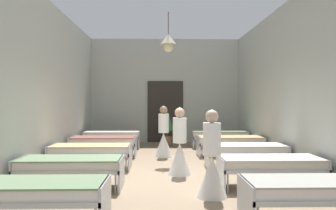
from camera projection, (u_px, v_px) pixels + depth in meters
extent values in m
cube|color=#8C755B|center=(170.00, 179.00, 7.27)|extent=(6.41, 13.10, 0.10)
cube|color=#B2B7AD|center=(165.00, 91.00, 13.60)|extent=(6.21, 0.20, 4.07)
cube|color=#B2B7AD|center=(27.00, 81.00, 7.18)|extent=(0.20, 12.50, 4.07)
cube|color=#B2B7AD|center=(310.00, 82.00, 7.32)|extent=(0.20, 12.50, 4.07)
cube|color=#2D2823|center=(165.00, 112.00, 13.49)|extent=(1.40, 0.06, 2.40)
cylinder|color=brown|center=(168.00, 23.00, 9.42)|extent=(0.02, 0.02, 0.59)
cone|color=beige|center=(168.00, 39.00, 9.42)|extent=(0.44, 0.44, 0.28)
sphere|color=beige|center=(168.00, 47.00, 9.42)|extent=(0.28, 0.28, 0.28)
cylinder|color=#B7BCC1|center=(105.00, 203.00, 4.83)|extent=(0.03, 0.03, 0.34)
cube|color=#B7BCC1|center=(33.00, 196.00, 4.45)|extent=(1.90, 0.84, 0.07)
cube|color=#B7BCC1|center=(105.00, 203.00, 4.47)|extent=(0.04, 0.84, 0.57)
cube|color=white|center=(33.00, 188.00, 4.45)|extent=(1.82, 0.78, 0.14)
cube|color=slate|center=(33.00, 182.00, 4.45)|extent=(1.86, 0.82, 0.02)
cylinder|color=#B7BCC1|center=(243.00, 202.00, 4.88)|extent=(0.03, 0.03, 0.34)
cube|color=#B7BCC1|center=(315.00, 195.00, 4.54)|extent=(1.90, 0.84, 0.07)
cube|color=#B7BCC1|center=(246.00, 202.00, 4.52)|extent=(0.04, 0.84, 0.57)
cube|color=white|center=(315.00, 187.00, 4.54)|extent=(1.82, 0.78, 0.14)
cube|color=#9E9E93|center=(315.00, 181.00, 4.53)|extent=(1.86, 0.82, 0.02)
cylinder|color=#B7BCC1|center=(15.00, 185.00, 5.92)|extent=(0.03, 0.03, 0.34)
cylinder|color=#B7BCC1|center=(30.00, 175.00, 6.64)|extent=(0.03, 0.03, 0.34)
cylinder|color=#B7BCC1|center=(116.00, 184.00, 5.96)|extent=(0.03, 0.03, 0.34)
cylinder|color=#B7BCC1|center=(120.00, 175.00, 6.68)|extent=(0.03, 0.03, 0.34)
cube|color=#B7BCC1|center=(71.00, 168.00, 6.30)|extent=(1.90, 0.84, 0.07)
cube|color=#B7BCC1|center=(20.00, 173.00, 6.28)|extent=(0.04, 0.84, 0.57)
cube|color=#B7BCC1|center=(121.00, 173.00, 6.32)|extent=(0.04, 0.84, 0.57)
cube|color=silver|center=(71.00, 163.00, 6.30)|extent=(1.82, 0.78, 0.14)
cube|color=slate|center=(71.00, 158.00, 6.30)|extent=(1.86, 0.82, 0.02)
cylinder|color=#B7BCC1|center=(228.00, 183.00, 6.01)|extent=(0.03, 0.03, 0.34)
cylinder|color=#B7BCC1|center=(221.00, 175.00, 6.73)|extent=(0.03, 0.03, 0.34)
cylinder|color=#B7BCC1|center=(326.00, 183.00, 6.05)|extent=(0.03, 0.03, 0.34)
cylinder|color=#B7BCC1|center=(308.00, 174.00, 6.77)|extent=(0.03, 0.03, 0.34)
cube|color=#B7BCC1|center=(270.00, 168.00, 6.39)|extent=(1.90, 0.84, 0.07)
cube|color=#B7BCC1|center=(221.00, 172.00, 6.37)|extent=(0.04, 0.84, 0.57)
cube|color=#B7BCC1|center=(320.00, 172.00, 6.41)|extent=(0.04, 0.84, 0.57)
cube|color=silver|center=(270.00, 162.00, 6.39)|extent=(1.82, 0.78, 0.14)
cube|color=beige|center=(270.00, 158.00, 6.38)|extent=(1.86, 0.82, 0.02)
cylinder|color=#B7BCC1|center=(49.00, 165.00, 7.77)|extent=(0.03, 0.03, 0.34)
cylinder|color=#B7BCC1|center=(59.00, 159.00, 8.49)|extent=(0.03, 0.03, 0.34)
cylinder|color=#B7BCC1|center=(126.00, 164.00, 7.81)|extent=(0.03, 0.03, 0.34)
cylinder|color=#B7BCC1|center=(129.00, 159.00, 8.53)|extent=(0.03, 0.03, 0.34)
cube|color=#B7BCC1|center=(91.00, 153.00, 8.15)|extent=(1.90, 0.84, 0.07)
cube|color=#B7BCC1|center=(52.00, 157.00, 8.13)|extent=(0.04, 0.84, 0.57)
cube|color=#B7BCC1|center=(130.00, 157.00, 8.17)|extent=(0.04, 0.84, 0.57)
cube|color=white|center=(91.00, 149.00, 8.15)|extent=(1.82, 0.78, 0.14)
cube|color=tan|center=(91.00, 145.00, 8.15)|extent=(1.86, 0.82, 0.02)
cylinder|color=#B7BCC1|center=(212.00, 164.00, 7.86)|extent=(0.03, 0.03, 0.34)
cylinder|color=#B7BCC1|center=(207.00, 159.00, 8.58)|extent=(0.03, 0.03, 0.34)
cylinder|color=#B7BCC1|center=(287.00, 164.00, 7.90)|extent=(0.03, 0.03, 0.34)
cylinder|color=#B7BCC1|center=(276.00, 158.00, 8.62)|extent=(0.03, 0.03, 0.34)
cube|color=#B7BCC1|center=(246.00, 153.00, 8.24)|extent=(1.90, 0.84, 0.07)
cube|color=#B7BCC1|center=(207.00, 156.00, 8.22)|extent=(0.04, 0.84, 0.57)
cube|color=#B7BCC1|center=(284.00, 156.00, 8.26)|extent=(0.04, 0.84, 0.57)
cube|color=white|center=(246.00, 148.00, 8.23)|extent=(1.82, 0.78, 0.14)
cube|color=beige|center=(246.00, 145.00, 8.23)|extent=(1.86, 0.82, 0.02)
cylinder|color=#B7BCC1|center=(71.00, 152.00, 9.62)|extent=(0.03, 0.03, 0.34)
cylinder|color=#B7BCC1|center=(77.00, 149.00, 10.34)|extent=(0.03, 0.03, 0.34)
cylinder|color=#B7BCC1|center=(133.00, 152.00, 9.66)|extent=(0.03, 0.03, 0.34)
cylinder|color=#B7BCC1|center=(135.00, 149.00, 10.38)|extent=(0.03, 0.03, 0.34)
cube|color=#B7BCC1|center=(104.00, 143.00, 10.00)|extent=(1.90, 0.84, 0.07)
cube|color=#B7BCC1|center=(72.00, 147.00, 9.98)|extent=(0.04, 0.84, 0.57)
cube|color=#B7BCC1|center=(136.00, 146.00, 10.02)|extent=(0.04, 0.84, 0.57)
cube|color=silver|center=(104.00, 140.00, 10.00)|extent=(1.82, 0.78, 0.14)
cube|color=#8C4C47|center=(104.00, 137.00, 10.00)|extent=(1.86, 0.82, 0.02)
cylinder|color=#B7BCC1|center=(202.00, 152.00, 9.71)|extent=(0.03, 0.03, 0.34)
cylinder|color=#B7BCC1|center=(199.00, 148.00, 10.43)|extent=(0.03, 0.03, 0.34)
cylinder|color=#B7BCC1|center=(263.00, 152.00, 9.75)|extent=(0.03, 0.03, 0.34)
cylinder|color=#B7BCC1|center=(256.00, 148.00, 10.47)|extent=(0.03, 0.03, 0.34)
cube|color=#B7BCC1|center=(230.00, 143.00, 10.09)|extent=(1.90, 0.84, 0.07)
cube|color=#B7BCC1|center=(198.00, 146.00, 10.06)|extent=(0.04, 0.84, 0.57)
cube|color=#B7BCC1|center=(261.00, 146.00, 10.11)|extent=(0.04, 0.84, 0.57)
cube|color=silver|center=(230.00, 140.00, 10.08)|extent=(1.82, 0.78, 0.14)
cube|color=tan|center=(230.00, 137.00, 10.08)|extent=(1.86, 0.82, 0.02)
cylinder|color=#B7BCC1|center=(85.00, 144.00, 11.47)|extent=(0.03, 0.03, 0.34)
cylinder|color=#B7BCC1|center=(89.00, 142.00, 12.19)|extent=(0.03, 0.03, 0.34)
cylinder|color=#B7BCC1|center=(137.00, 144.00, 11.51)|extent=(0.03, 0.03, 0.34)
cylinder|color=#B7BCC1|center=(138.00, 141.00, 12.23)|extent=(0.03, 0.03, 0.34)
cube|color=#B7BCC1|center=(113.00, 137.00, 11.85)|extent=(1.90, 0.84, 0.07)
cube|color=#B7BCC1|center=(86.00, 139.00, 11.83)|extent=(0.04, 0.84, 0.57)
cube|color=#B7BCC1|center=(139.00, 139.00, 11.87)|extent=(0.04, 0.84, 0.57)
cube|color=silver|center=(113.00, 134.00, 11.85)|extent=(1.82, 0.78, 0.14)
cube|color=beige|center=(113.00, 131.00, 11.85)|extent=(1.86, 0.82, 0.02)
cylinder|color=#B7BCC1|center=(195.00, 144.00, 11.56)|extent=(0.03, 0.03, 0.34)
cylinder|color=#B7BCC1|center=(193.00, 141.00, 12.28)|extent=(0.03, 0.03, 0.34)
cylinder|color=#B7BCC1|center=(246.00, 144.00, 11.60)|extent=(0.03, 0.03, 0.34)
cylinder|color=#B7BCC1|center=(241.00, 141.00, 12.32)|extent=(0.03, 0.03, 0.34)
cube|color=#B7BCC1|center=(219.00, 137.00, 11.93)|extent=(1.90, 0.84, 0.07)
cube|color=#B7BCC1|center=(193.00, 139.00, 11.91)|extent=(0.04, 0.84, 0.57)
cube|color=#B7BCC1|center=(246.00, 139.00, 11.96)|extent=(0.04, 0.84, 0.57)
cube|color=silver|center=(219.00, 134.00, 11.93)|extent=(1.82, 0.78, 0.14)
cube|color=slate|center=(219.00, 131.00, 11.93)|extent=(1.86, 0.82, 0.02)
cone|color=white|center=(180.00, 159.00, 7.51)|extent=(0.52, 0.52, 0.70)
cylinder|color=white|center=(180.00, 130.00, 7.50)|extent=(0.30, 0.30, 0.55)
sphere|color=tan|center=(180.00, 113.00, 7.50)|extent=(0.22, 0.22, 0.22)
cone|color=white|center=(180.00, 109.00, 7.50)|extent=(0.18, 0.18, 0.10)
cone|color=white|center=(164.00, 145.00, 9.91)|extent=(0.52, 0.52, 0.70)
cylinder|color=white|center=(164.00, 123.00, 9.91)|extent=(0.30, 0.30, 0.55)
sphere|color=#A87A5B|center=(164.00, 110.00, 9.90)|extent=(0.22, 0.22, 0.22)
cone|color=white|center=(164.00, 107.00, 9.90)|extent=(0.18, 0.18, 0.10)
cone|color=white|center=(212.00, 176.00, 5.75)|extent=(0.52, 0.52, 0.70)
cylinder|color=white|center=(212.00, 139.00, 5.75)|extent=(0.30, 0.30, 0.55)
sphere|color=beige|center=(212.00, 116.00, 5.74)|extent=(0.22, 0.22, 0.22)
cone|color=white|center=(212.00, 112.00, 5.74)|extent=(0.18, 0.18, 0.10)
cylinder|color=brown|center=(167.00, 141.00, 12.13)|extent=(0.36, 0.36, 0.38)
cylinder|color=brown|center=(167.00, 133.00, 12.13)|extent=(0.06, 0.06, 0.20)
cone|color=#2D6633|center=(167.00, 120.00, 12.13)|extent=(0.48, 0.48, 0.77)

